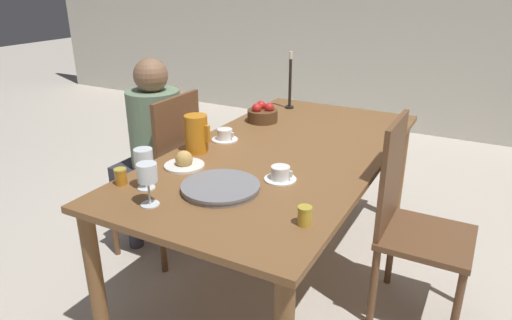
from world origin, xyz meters
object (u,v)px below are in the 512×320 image
object	(u,v)px
person_seated	(152,141)
fruit_bowl	(262,114)
jam_jar_amber	(121,176)
chair_opposite	(411,219)
red_pitcher	(196,134)
jam_jar_red	(305,215)
serving_tray	(221,187)
teacup_near_person	(280,174)
teacup_across	(225,135)
candlestick_tall	(290,86)
wine_glass_water	(144,160)
chair_person_side	(165,174)
bread_plate	(184,162)
wine_glass_juice	(147,175)

from	to	relation	value
person_seated	fruit_bowl	world-z (taller)	person_seated
jam_jar_amber	chair_opposite	bearing A→B (deg)	32.00
red_pitcher	jam_jar_red	xyz separation A→B (m)	(0.79, -0.44, -0.06)
person_seated	serving_tray	size ratio (longest dim) A/B	3.51
chair_opposite	teacup_near_person	xyz separation A→B (m)	(-0.54, -0.34, 0.25)
teacup_across	jam_jar_amber	bearing A→B (deg)	-97.30
candlestick_tall	wine_glass_water	bearing A→B (deg)	-90.24
teacup_near_person	serving_tray	distance (m)	0.28
red_pitcher	teacup_near_person	world-z (taller)	red_pitcher
chair_person_side	fruit_bowl	xyz separation A→B (m)	(0.35, 0.56, 0.27)
chair_person_side	jam_jar_red	bearing A→B (deg)	-115.47
bread_plate	jam_jar_amber	xyz separation A→B (m)	(-0.12, -0.29, 0.02)
bread_plate	candlestick_tall	world-z (taller)	candlestick_tall
jam_jar_red	candlestick_tall	distance (m)	1.62
chair_opposite	person_seated	world-z (taller)	person_seated
wine_glass_water	jam_jar_amber	size ratio (longest dim) A/B	2.46
chair_person_side	person_seated	size ratio (longest dim) A/B	0.84
teacup_near_person	fruit_bowl	bearing A→B (deg)	122.65
fruit_bowl	chair_person_side	bearing A→B (deg)	-122.48
chair_opposite	jam_jar_red	distance (m)	0.76
red_pitcher	wine_glass_juice	world-z (taller)	red_pitcher
bread_plate	candlestick_tall	distance (m)	1.21
person_seated	candlestick_tall	xyz separation A→B (m)	(0.47, 0.90, 0.20)
teacup_across	jam_jar_amber	distance (m)	0.72
chair_opposite	candlestick_tall	distance (m)	1.33
bread_plate	fruit_bowl	xyz separation A→B (m)	(-0.01, 0.84, 0.02)
wine_glass_water	jam_jar_amber	bearing A→B (deg)	-171.37
red_pitcher	teacup_near_person	distance (m)	0.55
chair_opposite	candlestick_tall	bearing A→B (deg)	-128.28
chair_person_side	chair_opposite	size ratio (longest dim) A/B	1.00
serving_tray	fruit_bowl	size ratio (longest dim) A/B	1.78
person_seated	fruit_bowl	size ratio (longest dim) A/B	6.25
person_seated	candlestick_tall	world-z (taller)	person_seated
serving_tray	fruit_bowl	bearing A→B (deg)	107.48
chair_person_side	wine_glass_water	distance (m)	0.76
jam_jar_red	person_seated	bearing A→B (deg)	155.30
chair_opposite	jam_jar_amber	world-z (taller)	chair_opposite
fruit_bowl	jam_jar_red	bearing A→B (deg)	-55.70
wine_glass_water	fruit_bowl	distance (m)	1.11
teacup_near_person	fruit_bowl	distance (m)	0.90
candlestick_tall	person_seated	bearing A→B (deg)	-117.53
wine_glass_juice	serving_tray	bearing A→B (deg)	53.90
wine_glass_water	teacup_near_person	distance (m)	0.60
red_pitcher	bread_plate	size ratio (longest dim) A/B	1.02
wine_glass_juice	candlestick_tall	size ratio (longest dim) A/B	0.46
person_seated	fruit_bowl	distance (m)	0.70
wine_glass_juice	teacup_across	world-z (taller)	wine_glass_juice
red_pitcher	serving_tray	world-z (taller)	red_pitcher
chair_opposite	jam_jar_red	size ratio (longest dim) A/B	13.58
jam_jar_amber	fruit_bowl	bearing A→B (deg)	84.32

